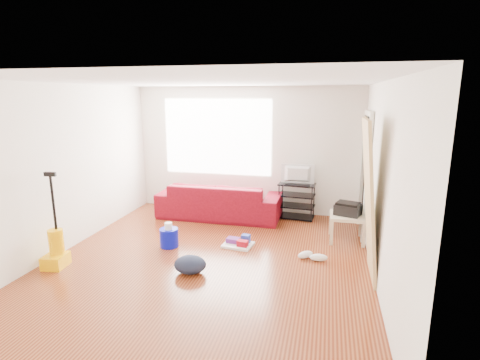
% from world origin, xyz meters
% --- Properties ---
extents(room, '(4.51, 5.01, 2.51)m').
position_xyz_m(room, '(0.07, 0.15, 1.25)').
color(room, '#571D0D').
rests_on(room, ground).
extents(sofa, '(2.34, 0.92, 0.68)m').
position_xyz_m(sofa, '(-0.41, 1.95, 0.00)').
color(sofa, '#52040F').
rests_on(sofa, ground).
extents(tv_stand, '(0.71, 0.45, 0.68)m').
position_xyz_m(tv_stand, '(1.05, 2.22, 0.35)').
color(tv_stand, black).
rests_on(tv_stand, ground).
extents(tv, '(0.63, 0.08, 0.36)m').
position_xyz_m(tv, '(1.05, 2.22, 0.87)').
color(tv, black).
rests_on(tv, tv_stand).
extents(side_table, '(0.55, 0.55, 0.44)m').
position_xyz_m(side_table, '(1.95, 1.25, 0.37)').
color(side_table, tan).
rests_on(side_table, ground).
extents(printer, '(0.46, 0.40, 0.20)m').
position_xyz_m(printer, '(1.95, 1.25, 0.54)').
color(printer, black).
rests_on(printer, side_table).
extents(bucket, '(0.36, 0.36, 0.29)m').
position_xyz_m(bucket, '(-0.77, 0.35, 0.00)').
color(bucket, '#050DBB').
rests_on(bucket, ground).
extents(toilet_paper, '(0.12, 0.12, 0.11)m').
position_xyz_m(toilet_paper, '(-0.76, 0.33, 0.20)').
color(toilet_paper, white).
rests_on(toilet_paper, bucket).
extents(cleaning_tray, '(0.49, 0.41, 0.16)m').
position_xyz_m(cleaning_tray, '(0.29, 0.62, 0.05)').
color(cleaning_tray, white).
rests_on(cleaning_tray, ground).
extents(backpack, '(0.47, 0.40, 0.24)m').
position_xyz_m(backpack, '(-0.13, -0.43, 0.00)').
color(backpack, black).
rests_on(backpack, ground).
extents(sneakers, '(0.46, 0.26, 0.11)m').
position_xyz_m(sneakers, '(1.44, 0.37, 0.05)').
color(sneakers, white).
rests_on(sneakers, ground).
extents(vacuum, '(0.32, 0.35, 1.33)m').
position_xyz_m(vacuum, '(-2.00, -0.66, 0.25)').
color(vacuum, '#FCB500').
rests_on(vacuum, ground).
extents(door_panel, '(0.26, 0.82, 2.05)m').
position_xyz_m(door_panel, '(2.13, 0.06, 0.00)').
color(door_panel, tan).
rests_on(door_panel, ground).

